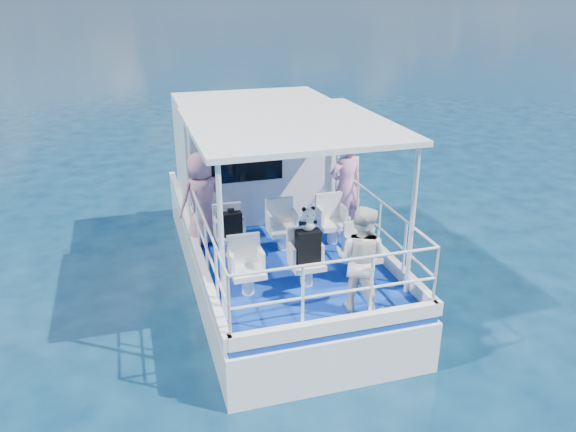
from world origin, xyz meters
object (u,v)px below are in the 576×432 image
at_px(passenger_port_fwd, 202,199).
at_px(passenger_stbd_aft, 361,259).
at_px(panda, 308,219).
at_px(backpack_center, 308,247).

bearing_deg(passenger_port_fwd, passenger_stbd_aft, 104.53).
height_order(passenger_port_fwd, panda, passenger_port_fwd).
relative_size(backpack_center, panda, 1.47).
xyz_separation_m(passenger_port_fwd, backpack_center, (1.25, -2.01, -0.17)).
height_order(passenger_stbd_aft, panda, passenger_stbd_aft).
bearing_deg(passenger_stbd_aft, backpack_center, -15.65).
bearing_deg(passenger_stbd_aft, panda, -16.96).
bearing_deg(panda, backpack_center, -110.59).
xyz_separation_m(passenger_stbd_aft, panda, (-0.48, 0.81, 0.32)).
bearing_deg(passenger_port_fwd, panda, 105.03).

